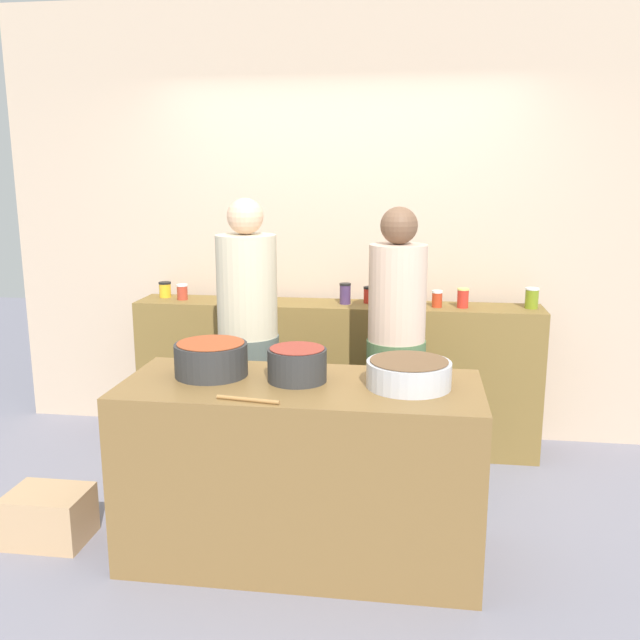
% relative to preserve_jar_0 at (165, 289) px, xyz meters
% --- Properties ---
extents(ground, '(12.00, 12.00, 0.00)m').
position_rel_preserve_jar_0_xyz_m(ground, '(1.21, -1.16, -1.05)').
color(ground, gray).
extents(storefront_wall, '(4.80, 0.12, 3.00)m').
position_rel_preserve_jar_0_xyz_m(storefront_wall, '(1.21, 0.29, 0.45)').
color(storefront_wall, tan).
rests_on(storefront_wall, ground).
extents(display_shelf, '(2.70, 0.36, 1.00)m').
position_rel_preserve_jar_0_xyz_m(display_shelf, '(1.21, -0.06, -0.55)').
color(display_shelf, brown).
rests_on(display_shelf, ground).
extents(prep_table, '(1.70, 0.70, 0.88)m').
position_rel_preserve_jar_0_xyz_m(prep_table, '(1.21, -1.46, -0.61)').
color(prep_table, brown).
rests_on(prep_table, ground).
extents(preserve_jar_0, '(0.08, 0.08, 0.11)m').
position_rel_preserve_jar_0_xyz_m(preserve_jar_0, '(0.00, 0.00, 0.00)').
color(preserve_jar_0, gold).
rests_on(preserve_jar_0, display_shelf).
extents(preserve_jar_1, '(0.08, 0.08, 0.11)m').
position_rel_preserve_jar_0_xyz_m(preserve_jar_1, '(0.15, -0.07, -0.00)').
color(preserve_jar_1, '#AC3A27').
rests_on(preserve_jar_1, display_shelf).
extents(preserve_jar_2, '(0.08, 0.08, 0.11)m').
position_rel_preserve_jar_0_xyz_m(preserve_jar_2, '(0.61, 0.01, 0.00)').
color(preserve_jar_2, brown).
rests_on(preserve_jar_2, display_shelf).
extents(preserve_jar_3, '(0.08, 0.08, 0.14)m').
position_rel_preserve_jar_0_xyz_m(preserve_jar_3, '(1.27, -0.07, 0.02)').
color(preserve_jar_3, '#3F2C53').
rests_on(preserve_jar_3, display_shelf).
extents(preserve_jar_4, '(0.08, 0.08, 0.11)m').
position_rel_preserve_jar_0_xyz_m(preserve_jar_4, '(1.42, -0.01, 0.00)').
color(preserve_jar_4, red).
rests_on(preserve_jar_4, display_shelf).
extents(preserve_jar_5, '(0.08, 0.08, 0.13)m').
position_rel_preserve_jar_0_xyz_m(preserve_jar_5, '(1.54, -0.02, 0.01)').
color(preserve_jar_5, maroon).
rests_on(preserve_jar_5, display_shelf).
extents(preserve_jar_6, '(0.09, 0.09, 0.14)m').
position_rel_preserve_jar_0_xyz_m(preserve_jar_6, '(1.65, -0.10, 0.02)').
color(preserve_jar_6, '#CB7509').
rests_on(preserve_jar_6, display_shelf).
extents(preserve_jar_7, '(0.07, 0.07, 0.11)m').
position_rel_preserve_jar_0_xyz_m(preserve_jar_7, '(1.87, -0.09, 0.00)').
color(preserve_jar_7, '#AC3319').
rests_on(preserve_jar_7, display_shelf).
extents(preserve_jar_8, '(0.08, 0.08, 0.13)m').
position_rel_preserve_jar_0_xyz_m(preserve_jar_8, '(2.03, -0.09, 0.01)').
color(preserve_jar_8, red).
rests_on(preserve_jar_8, display_shelf).
extents(preserve_jar_9, '(0.09, 0.09, 0.13)m').
position_rel_preserve_jar_0_xyz_m(preserve_jar_9, '(2.47, -0.05, 0.01)').
color(preserve_jar_9, olive).
rests_on(preserve_jar_9, display_shelf).
extents(cooking_pot_left, '(0.36, 0.36, 0.17)m').
position_rel_preserve_jar_0_xyz_m(cooking_pot_left, '(0.75, -1.39, -0.09)').
color(cooking_pot_left, '#2D2D2D').
rests_on(cooking_pot_left, prep_table).
extents(cooking_pot_center, '(0.28, 0.28, 0.16)m').
position_rel_preserve_jar_0_xyz_m(cooking_pot_center, '(1.18, -1.42, -0.09)').
color(cooking_pot_center, '#2D2D2D').
rests_on(cooking_pot_center, prep_table).
extents(cooking_pot_right, '(0.39, 0.39, 0.13)m').
position_rel_preserve_jar_0_xyz_m(cooking_pot_right, '(1.71, -1.44, -0.11)').
color(cooking_pot_right, '#B7B7BC').
rests_on(cooking_pot_right, prep_table).
extents(wooden_spoon, '(0.29, 0.06, 0.02)m').
position_rel_preserve_jar_0_xyz_m(wooden_spoon, '(1.02, -1.75, -0.16)').
color(wooden_spoon, '#9E703D').
rests_on(wooden_spoon, prep_table).
extents(cook_with_tongs, '(0.36, 0.36, 1.72)m').
position_rel_preserve_jar_0_xyz_m(cook_with_tongs, '(0.79, -0.79, -0.27)').
color(cook_with_tongs, '#4C5751').
rests_on(cook_with_tongs, ground).
extents(cook_in_cap, '(0.34, 0.34, 1.67)m').
position_rel_preserve_jar_0_xyz_m(cook_in_cap, '(1.63, -0.64, -0.29)').
color(cook_in_cap, '#46653F').
rests_on(cook_in_cap, ground).
extents(bread_crate, '(0.40, 0.30, 0.27)m').
position_rel_preserve_jar_0_xyz_m(bread_crate, '(-0.10, -1.52, -0.92)').
color(bread_crate, tan).
rests_on(bread_crate, ground).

